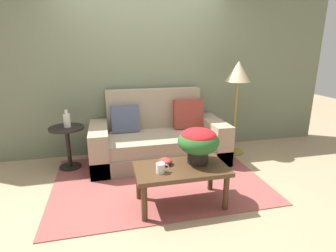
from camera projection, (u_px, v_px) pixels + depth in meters
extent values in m
plane|color=tan|center=(161.00, 186.00, 3.34)|extent=(14.00, 14.00, 0.00)
cube|color=slate|center=(143.00, 68.00, 4.22)|extent=(6.40, 0.12, 2.69)
cube|color=#994C47|center=(158.00, 179.00, 3.50)|extent=(2.62, 1.84, 0.01)
cube|color=gray|center=(159.00, 154.00, 4.06)|extent=(1.97, 0.94, 0.24)
cube|color=gray|center=(159.00, 141.00, 3.98)|extent=(1.47, 0.85, 0.19)
cube|color=gray|center=(154.00, 115.00, 4.28)|extent=(1.47, 0.17, 0.83)
cube|color=gray|center=(100.00, 147.00, 3.82)|extent=(0.25, 0.94, 0.60)
cube|color=gray|center=(213.00, 138.00, 4.20)|extent=(0.25, 0.94, 0.60)
cube|color=#93382D|center=(188.00, 114.00, 4.22)|extent=(0.47, 0.26, 0.47)
cube|color=#4C5670|center=(125.00, 119.00, 4.03)|extent=(0.41, 0.19, 0.42)
cylinder|color=#442D1B|center=(144.00, 203.00, 2.62)|extent=(0.06, 0.06, 0.40)
cylinder|color=#442D1B|center=(226.00, 193.00, 2.81)|extent=(0.06, 0.06, 0.40)
cylinder|color=#442D1B|center=(139.00, 183.00, 3.01)|extent=(0.06, 0.06, 0.40)
cylinder|color=#442D1B|center=(211.00, 175.00, 3.20)|extent=(0.06, 0.06, 0.40)
cube|color=#4C331E|center=(181.00, 169.00, 2.85)|extent=(0.98, 0.54, 0.04)
cylinder|color=black|center=(71.00, 167.00, 3.86)|extent=(0.31, 0.31, 0.03)
cylinder|color=black|center=(69.00, 148.00, 3.78)|extent=(0.06, 0.06, 0.55)
cylinder|color=black|center=(66.00, 128.00, 3.70)|extent=(0.47, 0.47, 0.03)
cylinder|color=olive|center=(233.00, 152.00, 4.42)|extent=(0.33, 0.33, 0.03)
cylinder|color=olive|center=(235.00, 117.00, 4.26)|extent=(0.03, 0.03, 1.13)
cone|color=#C6B289|center=(238.00, 71.00, 4.06)|extent=(0.37, 0.37, 0.31)
cylinder|color=black|center=(198.00, 156.00, 2.93)|extent=(0.23, 0.23, 0.16)
ellipsoid|color=#286028|center=(198.00, 141.00, 2.88)|extent=(0.45, 0.45, 0.27)
ellipsoid|color=red|center=(199.00, 136.00, 2.87)|extent=(0.38, 0.38, 0.15)
cylinder|color=white|center=(160.00, 168.00, 2.70)|extent=(0.09, 0.09, 0.10)
torus|color=white|center=(166.00, 168.00, 2.71)|extent=(0.07, 0.01, 0.07)
cylinder|color=#B2382D|center=(165.00, 164.00, 2.90)|extent=(0.05, 0.05, 0.02)
ellipsoid|color=#B2382D|center=(165.00, 161.00, 2.89)|extent=(0.15, 0.15, 0.07)
cylinder|color=silver|center=(67.00, 121.00, 3.68)|extent=(0.09, 0.09, 0.18)
cylinder|color=silver|center=(66.00, 112.00, 3.65)|extent=(0.04, 0.04, 0.06)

